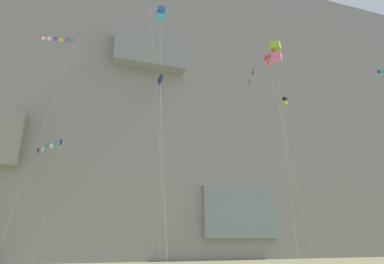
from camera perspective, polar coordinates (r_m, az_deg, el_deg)
The scene contains 10 objects.
cliff_face at distance 75.90m, azimuth -9.52°, elevation 4.51°, with size 180.00×27.34×66.06m.
kite_box_high_right at distance 35.69m, azimuth 14.74°, elevation 13.65°, with size 2.70×3.86×23.26m.
kite_diamond_upper_mid at distance 30.55m, azimuth -5.59°, elevation 7.78°, with size 0.43×4.88×18.97m.
kite_delta_upper_right at distance 35.09m, azimuth 13.02°, elevation 11.76°, with size 1.60×5.17×21.56m.
kite_box_mid_right at distance 46.22m, azimuth -5.54°, elevation 20.14°, with size 0.96×5.14×33.45m.
kite_banner_far_left at distance 44.43m, azimuth -24.13°, elevation -2.76°, with size 3.80×6.00×15.12m.
kite_banner_low_left at distance 57.16m, azimuth -23.32°, elevation 14.16°, with size 6.27×5.47×34.49m.
kite_delta_low_right at distance 45.31m, azimuth -7.11°, elevation 20.13°, with size 3.35×3.03×34.53m.
kite_banner_mid_left at distance 59.10m, azimuth 10.49°, elevation 8.76°, with size 3.94×6.86×31.68m.
kite_box_front_field at distance 55.67m, azimuth 16.25°, elevation 5.16°, with size 2.84×2.33×26.08m.
Camera 1 is at (-9.02, -8.74, 3.60)m, focal length 29.95 mm.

